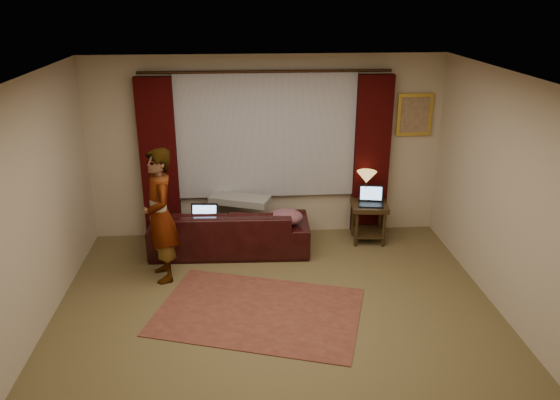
% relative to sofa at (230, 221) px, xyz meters
% --- Properties ---
extents(floor, '(5.00, 5.00, 0.01)m').
position_rel_sofa_xyz_m(floor, '(0.54, -1.92, -0.44)').
color(floor, brown).
rests_on(floor, ground).
extents(ceiling, '(5.00, 5.00, 0.02)m').
position_rel_sofa_xyz_m(ceiling, '(0.54, -1.92, 2.16)').
color(ceiling, silver).
rests_on(ceiling, ground).
extents(wall_back, '(5.00, 0.02, 2.60)m').
position_rel_sofa_xyz_m(wall_back, '(0.54, 0.58, 0.86)').
color(wall_back, '#BBAC90').
rests_on(wall_back, ground).
extents(wall_front, '(5.00, 0.02, 2.60)m').
position_rel_sofa_xyz_m(wall_front, '(0.54, -4.42, 0.86)').
color(wall_front, '#BBAC90').
rests_on(wall_front, ground).
extents(wall_left, '(0.02, 5.00, 2.60)m').
position_rel_sofa_xyz_m(wall_left, '(-1.96, -1.92, 0.86)').
color(wall_left, '#BBAC90').
rests_on(wall_left, ground).
extents(wall_right, '(0.02, 5.00, 2.60)m').
position_rel_sofa_xyz_m(wall_right, '(3.04, -1.92, 0.86)').
color(wall_right, '#BBAC90').
rests_on(wall_right, ground).
extents(sheer_curtain, '(2.50, 0.05, 1.80)m').
position_rel_sofa_xyz_m(sheer_curtain, '(0.54, 0.52, 1.06)').
color(sheer_curtain, '#A4A4AC').
rests_on(sheer_curtain, wall_back).
extents(drape_left, '(0.50, 0.14, 2.30)m').
position_rel_sofa_xyz_m(drape_left, '(-0.96, 0.47, 0.74)').
color(drape_left, black).
rests_on(drape_left, floor).
extents(drape_right, '(0.50, 0.14, 2.30)m').
position_rel_sofa_xyz_m(drape_right, '(2.04, 0.47, 0.74)').
color(drape_right, black).
rests_on(drape_right, floor).
extents(curtain_rod, '(0.04, 0.04, 3.40)m').
position_rel_sofa_xyz_m(curtain_rod, '(0.54, 0.47, 1.94)').
color(curtain_rod, black).
rests_on(curtain_rod, wall_back).
extents(picture_frame, '(0.50, 0.04, 0.60)m').
position_rel_sofa_xyz_m(picture_frame, '(2.64, 0.55, 1.31)').
color(picture_frame, gold).
rests_on(picture_frame, wall_back).
extents(sofa, '(2.19, 1.00, 0.87)m').
position_rel_sofa_xyz_m(sofa, '(0.00, 0.00, 0.00)').
color(sofa, black).
rests_on(sofa, floor).
extents(throw_blanket, '(0.90, 0.60, 0.10)m').
position_rel_sofa_xyz_m(throw_blanket, '(0.14, 0.27, 0.44)').
color(throw_blanket, gray).
rests_on(throw_blanket, sofa).
extents(clothing_pile, '(0.58, 0.51, 0.20)m').
position_rel_sofa_xyz_m(clothing_pile, '(0.75, -0.18, 0.10)').
color(clothing_pile, '#774353').
rests_on(clothing_pile, sofa).
extents(laptop_sofa, '(0.39, 0.42, 0.26)m').
position_rel_sofa_xyz_m(laptop_sofa, '(-0.35, -0.15, 0.13)').
color(laptop_sofa, black).
rests_on(laptop_sofa, sofa).
extents(area_rug, '(2.58, 2.09, 0.01)m').
position_rel_sofa_xyz_m(area_rug, '(0.33, -1.61, -0.43)').
color(area_rug, brown).
rests_on(area_rug, floor).
extents(end_table, '(0.54, 0.54, 0.57)m').
position_rel_sofa_xyz_m(end_table, '(1.97, 0.16, -0.15)').
color(end_table, black).
rests_on(end_table, floor).
extents(tiffany_lamp, '(0.31, 0.31, 0.44)m').
position_rel_sofa_xyz_m(tiffany_lamp, '(1.93, 0.26, 0.36)').
color(tiffany_lamp, olive).
rests_on(tiffany_lamp, end_table).
extents(laptop_table, '(0.40, 0.43, 0.25)m').
position_rel_sofa_xyz_m(laptop_table, '(1.98, 0.11, 0.26)').
color(laptop_table, black).
rests_on(laptop_table, end_table).
extents(person, '(0.62, 0.62, 1.67)m').
position_rel_sofa_xyz_m(person, '(-0.82, -0.72, 0.40)').
color(person, gray).
rests_on(person, floor).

